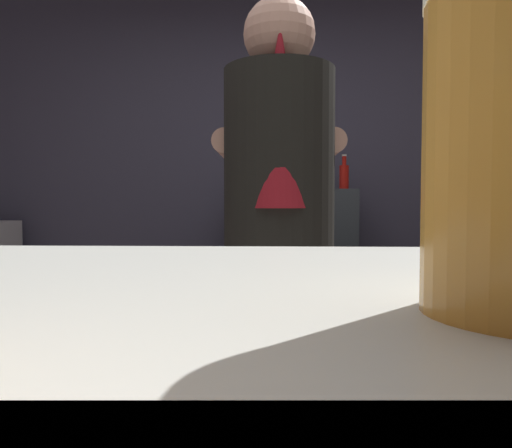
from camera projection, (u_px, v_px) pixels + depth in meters
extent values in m
cube|color=#464559|center=(277.00, 173.00, 3.42)|extent=(5.20, 0.10, 2.70)
cube|color=#4B3A38|center=(365.00, 372.00, 1.94)|extent=(2.10, 0.60, 0.89)
cube|color=#373E44|center=(294.00, 281.00, 3.16)|extent=(0.79, 0.36, 1.22)
cube|color=#2C3238|center=(278.00, 414.00, 1.50)|extent=(0.28, 0.20, 0.93)
cylinder|color=black|center=(279.00, 170.00, 1.47)|extent=(0.34, 0.34, 0.60)
sphere|color=tan|center=(279.00, 34.00, 1.45)|extent=(0.22, 0.22, 0.22)
cone|color=maroon|center=(280.00, 116.00, 1.36)|extent=(0.18, 0.18, 0.53)
cylinder|color=tan|center=(228.00, 146.00, 1.63)|extent=(0.08, 0.32, 0.08)
cylinder|color=tan|center=(328.00, 146.00, 1.62)|extent=(0.08, 0.32, 0.08)
cube|color=olive|center=(508.00, 240.00, 1.83)|extent=(0.10, 0.08, 0.20)
cylinder|color=black|center=(501.00, 204.00, 1.82)|extent=(0.02, 0.02, 0.08)
cylinder|color=black|center=(509.00, 204.00, 1.82)|extent=(0.02, 0.02, 0.08)
cylinder|color=#4A6C91|center=(221.00, 254.00, 2.02)|extent=(0.19, 0.19, 0.05)
cube|color=silver|center=(349.00, 264.00, 1.87)|extent=(0.24, 0.09, 0.01)
cylinder|color=red|center=(270.00, 180.00, 3.08)|extent=(0.06, 0.06, 0.12)
cylinder|color=red|center=(270.00, 167.00, 3.08)|extent=(0.03, 0.03, 0.05)
cylinder|color=white|center=(270.00, 163.00, 3.08)|extent=(0.03, 0.03, 0.01)
cylinder|color=#3C609C|center=(246.00, 179.00, 3.08)|extent=(0.07, 0.07, 0.14)
cylinder|color=#3C609C|center=(246.00, 164.00, 3.07)|extent=(0.03, 0.03, 0.05)
cylinder|color=silver|center=(246.00, 159.00, 3.07)|extent=(0.04, 0.04, 0.01)
cylinder|color=red|center=(344.00, 177.00, 3.09)|extent=(0.06, 0.06, 0.15)
cylinder|color=red|center=(344.00, 161.00, 3.09)|extent=(0.03, 0.03, 0.06)
cylinder|color=white|center=(344.00, 155.00, 3.09)|extent=(0.03, 0.03, 0.01)
cylinder|color=#384FA1|center=(302.00, 179.00, 3.11)|extent=(0.07, 0.07, 0.13)
cylinder|color=#384FA1|center=(302.00, 165.00, 3.10)|extent=(0.03, 0.03, 0.05)
cylinder|color=silver|center=(302.00, 160.00, 3.10)|extent=(0.03, 0.03, 0.01)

